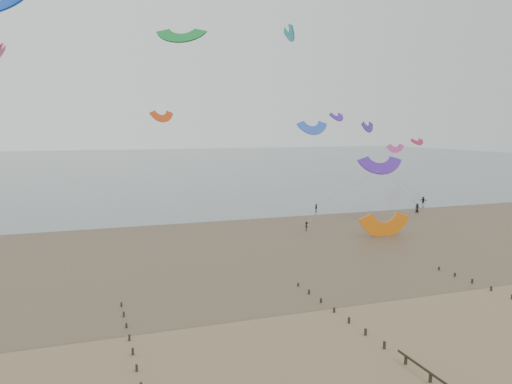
% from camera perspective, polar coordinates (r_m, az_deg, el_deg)
% --- Properties ---
extents(ground, '(500.00, 500.00, 0.00)m').
position_cam_1_polar(ground, '(41.71, 6.66, -16.08)').
color(ground, brown).
rests_on(ground, ground).
extents(sea_and_shore, '(500.00, 665.00, 0.03)m').
position_cam_1_polar(sea_and_shore, '(71.83, -8.55, -6.02)').
color(sea_and_shore, '#475654').
rests_on(sea_and_shore, ground).
extents(kitesurfers, '(127.56, 22.09, 1.88)m').
position_cam_1_polar(kitesurfers, '(95.37, 8.49, -2.18)').
color(kitesurfers, black).
rests_on(kitesurfers, ground).
extents(grounded_kite, '(7.30, 5.80, 3.89)m').
position_cam_1_polar(grounded_kite, '(79.47, 14.45, -4.88)').
color(grounded_kite, orange).
rests_on(grounded_kite, ground).
extents(kites_airborne, '(238.95, 99.97, 39.29)m').
position_cam_1_polar(kites_airborne, '(119.27, -19.20, 9.29)').
color(kites_airborne, '#9B1742').
rests_on(kites_airborne, ground).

